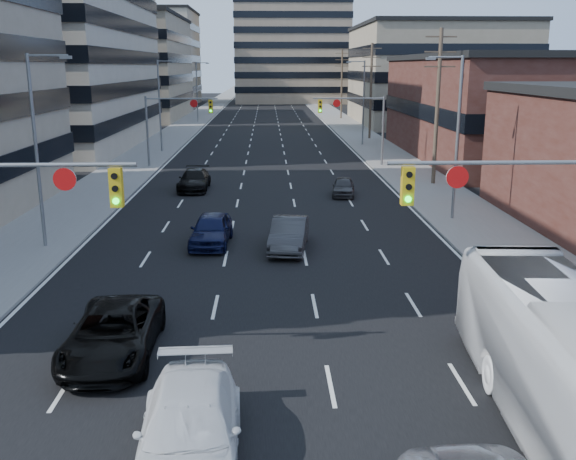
{
  "coord_description": "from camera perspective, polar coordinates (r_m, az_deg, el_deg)",
  "views": [
    {
      "loc": [
        0.14,
        -9.78,
        8.45
      ],
      "look_at": [
        0.92,
        14.57,
        2.2
      ],
      "focal_mm": 40.0,
      "sensor_mm": 36.0,
      "label": 1
    }
  ],
  "objects": [
    {
      "name": "signal_far_left",
      "position": [
        55.49,
        -10.08,
        9.88
      ],
      "size": [
        6.09,
        0.33,
        6.0
      ],
      "color": "slate",
      "rests_on": "ground"
    },
    {
      "name": "black_pickup",
      "position": [
        19.98,
        -15.29,
        -8.83
      ],
      "size": [
        2.58,
        5.43,
        1.5
      ],
      "primitive_type": "imported",
      "rotation": [
        0.0,
        0.0,
        0.02
      ],
      "color": "black",
      "rests_on": "ground"
    },
    {
      "name": "sedan_black_far",
      "position": [
        45.41,
        -8.33,
        4.43
      ],
      "size": [
        2.05,
        4.96,
        1.43
      ],
      "primitive_type": "imported",
      "rotation": [
        0.0,
        0.0,
        -0.01
      ],
      "color": "black",
      "rests_on": "ground"
    },
    {
      "name": "bg_block_left",
      "position": [
        152.41,
        -12.9,
        14.62
      ],
      "size": [
        24.0,
        24.0,
        20.0
      ],
      "primitive_type": "cube",
      "color": "#ADA089",
      "rests_on": "ground"
    },
    {
      "name": "sedan_grey_right",
      "position": [
        43.15,
        4.95,
        3.87
      ],
      "size": [
        1.9,
        3.76,
        1.23
      ],
      "primitive_type": "imported",
      "rotation": [
        0.0,
        0.0,
        -0.13
      ],
      "color": "#333335",
      "rests_on": "ground"
    },
    {
      "name": "utility_pole_block",
      "position": [
        47.42,
        13.14,
        10.79
      ],
      "size": [
        2.2,
        0.28,
        11.0
      ],
      "color": "#4C3D2D",
      "rests_on": "ground"
    },
    {
      "name": "road_surface",
      "position": [
        140.04,
        -1.92,
        10.92
      ],
      "size": [
        18.0,
        300.0,
        0.02
      ],
      "primitive_type": "cube",
      "color": "black",
      "rests_on": "ground"
    },
    {
      "name": "bg_block_right",
      "position": [
        143.39,
        11.3,
        13.14
      ],
      "size": [
        22.0,
        22.0,
        12.0
      ],
      "primitive_type": "cube",
      "color": "gray",
      "rests_on": "ground"
    },
    {
      "name": "streetlight_right_near",
      "position": [
        36.41,
        14.62,
        8.57
      ],
      "size": [
        2.03,
        0.22,
        9.0
      ],
      "color": "slate",
      "rests_on": "ground"
    },
    {
      "name": "office_left_mid",
      "position": [
        75.08,
        -24.19,
        17.43
      ],
      "size": [
        26.0,
        34.0,
        28.0
      ],
      "primitive_type": "cube",
      "color": "#ADA089",
      "rests_on": "ground"
    },
    {
      "name": "streetlight_left_far",
      "position": [
        100.39,
        -8.01,
        12.31
      ],
      "size": [
        2.03,
        0.22,
        9.0
      ],
      "color": "slate",
      "rests_on": "ground"
    },
    {
      "name": "sidewalk_right",
      "position": [
        140.5,
        2.86,
        10.95
      ],
      "size": [
        5.0,
        300.0,
        0.15
      ],
      "primitive_type": "cube",
      "color": "slate",
      "rests_on": "ground"
    },
    {
      "name": "signal_near_right",
      "position": [
        19.67,
        20.07,
        1.39
      ],
      "size": [
        6.59,
        0.33,
        6.0
      ],
      "color": "slate",
      "rests_on": "ground"
    },
    {
      "name": "utility_pole_midblock",
      "position": [
        76.79,
        7.38,
        12.28
      ],
      "size": [
        2.2,
        0.28,
        11.0
      ],
      "color": "#4C3D2D",
      "rests_on": "ground"
    },
    {
      "name": "sidewalk_left",
      "position": [
        140.52,
        -6.7,
        10.87
      ],
      "size": [
        5.0,
        300.0,
        0.15
      ],
      "primitive_type": "cube",
      "color": "slate",
      "rests_on": "ground"
    },
    {
      "name": "sedan_blue",
      "position": [
        31.24,
        -6.84,
        0.04
      ],
      "size": [
        2.03,
        4.58,
        1.53
      ],
      "primitive_type": "imported",
      "rotation": [
        0.0,
        0.0,
        -0.05
      ],
      "color": "#0D1134",
      "rests_on": "ground"
    },
    {
      "name": "storefront_right_mid",
      "position": [
        64.49,
        20.21,
        10.01
      ],
      "size": [
        20.0,
        30.0,
        9.0
      ],
      "primitive_type": "cube",
      "color": "#472119",
      "rests_on": "ground"
    },
    {
      "name": "streetlight_right_far",
      "position": [
        70.61,
        6.61,
        11.53
      ],
      "size": [
        2.03,
        0.22,
        9.0
      ],
      "color": "slate",
      "rests_on": "ground"
    },
    {
      "name": "sedan_grey_center",
      "position": [
        30.22,
        0.09,
        -0.37
      ],
      "size": [
        2.15,
        4.75,
        1.51
      ],
      "primitive_type": "imported",
      "rotation": [
        0.0,
        0.0,
        -0.12
      ],
      "color": "#323234",
      "rests_on": "ground"
    },
    {
      "name": "streetlight_left_mid",
      "position": [
        65.71,
        -11.22,
        11.15
      ],
      "size": [
        2.03,
        0.22,
        9.0
      ],
      "color": "slate",
      "rests_on": "ground"
    },
    {
      "name": "white_van",
      "position": [
        14.69,
        -8.74,
        -17.21
      ],
      "size": [
        2.5,
        5.59,
        1.59
      ],
      "primitive_type": "imported",
      "rotation": [
        0.0,
        0.0,
        0.05
      ],
      "color": "silver",
      "rests_on": "ground"
    },
    {
      "name": "streetlight_left_near",
      "position": [
        31.76,
        -21.26,
        7.27
      ],
      "size": [
        2.03,
        0.22,
        9.0
      ],
      "color": "slate",
      "rests_on": "ground"
    },
    {
      "name": "office_left_far",
      "position": [
        112.41,
        -14.66,
        13.71
      ],
      "size": [
        20.0,
        30.0,
        16.0
      ],
      "primitive_type": "cube",
      "color": "gray",
      "rests_on": "ground"
    },
    {
      "name": "utility_pole_distant",
      "position": [
        106.5,
        4.79,
        12.9
      ],
      "size": [
        2.2,
        0.28,
        11.0
      ],
      "color": "#4C3D2D",
      "rests_on": "ground"
    },
    {
      "name": "office_right_far",
      "position": [
        100.91,
        12.77,
        13.22
      ],
      "size": [
        22.0,
        28.0,
        14.0
      ],
      "primitive_type": "cube",
      "color": "gray",
      "rests_on": "ground"
    },
    {
      "name": "signal_far_right",
      "position": [
        55.45,
        6.09,
        10.01
      ],
      "size": [
        6.09,
        0.33,
        6.0
      ],
      "color": "slate",
      "rests_on": "ground"
    }
  ]
}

